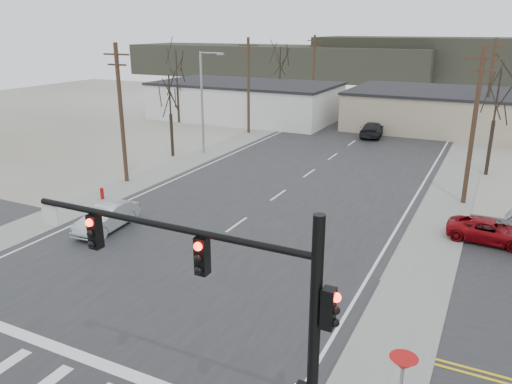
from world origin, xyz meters
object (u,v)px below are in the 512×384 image
fire_hydrant (102,193)px  car_parked_red (490,231)px  traffic_signal_mast (241,299)px  car_far_b (372,101)px  car_far_a (373,129)px  sedan_crossing (107,217)px

fire_hydrant → car_parked_red: car_parked_red is taller
traffic_signal_mast → fire_hydrant: size_ratio=10.29×
car_far_b → car_parked_red: bearing=-82.4°
car_parked_red → car_far_a: bearing=30.9°
fire_hydrant → car_far_b: (5.69, 50.07, 0.20)m
fire_hydrant → sedan_crossing: size_ratio=0.20×
traffic_signal_mast → car_parked_red: bearing=73.4°
car_parked_red → car_far_b: bearing=25.0°
car_far_a → fire_hydrant: bearing=62.9°
fire_hydrant → sedan_crossing: bearing=-44.5°
sedan_crossing → car_far_a: size_ratio=0.84×
sedan_crossing → car_far_b: sedan_crossing is taller
car_far_b → car_parked_red: 49.50m
traffic_signal_mast → sedan_crossing: (-14.15, 10.33, -3.90)m
car_far_a → car_far_b: bearing=-81.1°
traffic_signal_mast → fire_hydrant: bearing=141.9°
sedan_crossing → car_far_a: bearing=72.1°
traffic_signal_mast → fire_hydrant: traffic_signal_mast is taller
car_far_a → traffic_signal_mast: bearing=94.0°
car_far_a → car_parked_red: bearing=111.7°
fire_hydrant → car_far_a: car_far_a is taller
sedan_crossing → car_far_a: car_far_a is taller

